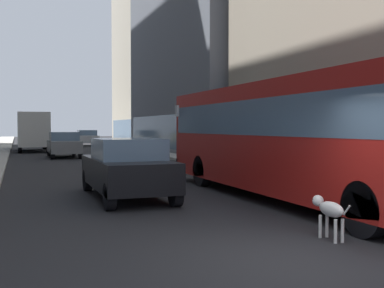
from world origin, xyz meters
TOP-DOWN VIEW (x-y plane):
  - ground_plane at (0.00, 35.00)m, footprint 120.00×120.00m
  - sidewalk_right at (5.70, 35.00)m, footprint 2.40×110.00m
  - building_right_mid at (11.90, 27.73)m, footprint 11.83×19.14m
  - transit_bus at (2.80, 4.82)m, footprint 2.78×11.53m
  - car_white_van at (2.80, 43.73)m, footprint 1.94×4.29m
  - car_yellow_taxi at (-2.80, 47.92)m, footprint 1.74×4.00m
  - car_black_suv at (-1.20, 6.64)m, footprint 1.82×4.47m
  - car_grey_wagon at (-1.20, 25.02)m, footprint 1.84×4.44m
  - box_truck at (-2.80, 33.90)m, footprint 2.30×7.50m
  - dalmatian_dog at (1.01, 0.80)m, footprint 0.22×0.96m
  - pedestrian_with_handbag at (5.88, 9.76)m, footprint 0.45×0.34m

SIDE VIEW (x-z plane):
  - ground_plane at x=0.00m, z-range 0.00..0.00m
  - sidewalk_right at x=5.70m, z-range 0.00..0.15m
  - dalmatian_dog at x=1.01m, z-range 0.15..0.87m
  - car_yellow_taxi at x=-2.80m, z-range 0.01..1.63m
  - car_black_suv at x=-1.20m, z-range 0.01..1.63m
  - car_grey_wagon at x=-1.20m, z-range 0.01..1.63m
  - car_white_van at x=2.80m, z-range 0.01..1.63m
  - pedestrian_with_handbag at x=5.88m, z-range 0.17..1.86m
  - box_truck at x=-2.80m, z-range 0.14..3.19m
  - transit_bus at x=2.80m, z-range 0.25..3.30m
  - building_right_mid at x=11.90m, z-range -0.01..22.25m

